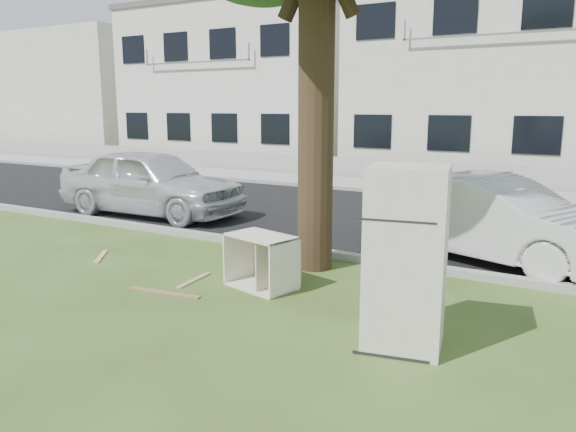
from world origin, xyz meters
The scene contains 16 objects.
ground centered at (0.00, 0.00, 0.00)m, with size 120.00×120.00×0.00m, color #3A4D1B.
road centered at (0.00, 6.00, 0.01)m, with size 120.00×7.00×0.01m, color black.
kerb_near centered at (0.00, 2.45, 0.00)m, with size 120.00×0.18×0.12m, color gray.
kerb_far centered at (0.00, 9.55, 0.00)m, with size 120.00×0.18×0.12m, color gray.
sidewalk centered at (0.00, 11.00, 0.01)m, with size 120.00×2.80×0.01m, color gray.
low_wall centered at (0.00, 12.60, 0.35)m, with size 120.00×0.15×0.70m, color gray.
townhouse_left centered at (-12.00, 17.50, 3.52)m, with size 10.20×8.16×7.04m.
townhouse_center centered at (0.00, 17.50, 3.72)m, with size 11.22×8.16×7.44m.
filler_left centered at (-26.00, 18.00, 3.20)m, with size 16.00×9.00×6.40m, color silver.
fridge centered at (1.76, -0.34, 0.96)m, with size 0.79×0.73×1.92m, color silver.
cabinet centered at (-0.59, 0.56, 0.37)m, with size 0.96×0.60×0.75m, color white.
plank_a centered at (-1.60, -0.33, 0.01)m, with size 1.12×0.09×0.02m, color olive.
plank_b centered at (-3.80, 0.54, 0.01)m, with size 0.82×0.08×0.02m, color tan.
plank_c centered at (-1.60, 0.31, 0.01)m, with size 0.78×0.09×0.02m, color tan.
car_center centered at (1.91, 3.64, 0.70)m, with size 1.48×4.24×1.40m, color silver.
car_left centered at (-5.69, 3.77, 0.78)m, with size 1.83×4.55×1.55m, color silver.
Camera 1 is at (3.51, -5.78, 2.50)m, focal length 35.00 mm.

